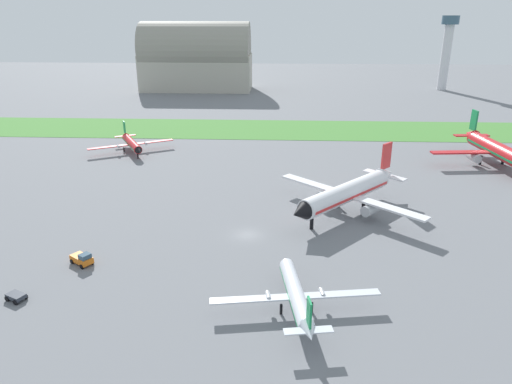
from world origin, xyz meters
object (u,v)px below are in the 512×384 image
at_px(airplane_parked_jet_far, 496,150).
at_px(control_tower, 447,47).
at_px(airplane_foreground_turboprop, 296,294).
at_px(airplane_midfield_jet, 348,192).
at_px(pushback_tug_near_gate, 82,259).
at_px(baggage_cart_midfield, 16,296).
at_px(airplane_taxiing_turboprop, 131,143).

height_order(airplane_parked_jet_far, control_tower, control_tower).
bearing_deg(airplane_foreground_turboprop, airplane_midfield_jet, -27.09).
bearing_deg(pushback_tug_near_gate, airplane_parked_jet_far, 67.24).
distance_m(baggage_cart_midfield, control_tower, 222.42).
xyz_separation_m(airplane_parked_jet_far, baggage_cart_midfield, (-87.39, -62.62, -3.53)).
xyz_separation_m(airplane_taxiing_turboprop, pushback_tug_near_gate, (10.80, -60.76, -1.61)).
height_order(airplane_midfield_jet, airplane_foreground_turboprop, airplane_midfield_jet).
relative_size(airplane_taxiing_turboprop, pushback_tug_near_gate, 5.21).
relative_size(pushback_tug_near_gate, baggage_cart_midfield, 1.37).
height_order(airplane_midfield_jet, airplane_parked_jet_far, airplane_parked_jet_far).
relative_size(airplane_foreground_turboprop, control_tower, 0.62).
height_order(airplane_parked_jet_far, airplane_taxiing_turboprop, airplane_parked_jet_far).
relative_size(airplane_parked_jet_far, control_tower, 0.92).
bearing_deg(control_tower, baggage_cart_midfield, -121.23).
bearing_deg(control_tower, airplane_parked_jet_far, -102.22).
bearing_deg(airplane_taxiing_turboprop, airplane_midfield_jet, 24.31).
bearing_deg(airplane_foreground_turboprop, airplane_parked_jet_far, -47.47).
height_order(airplane_taxiing_turboprop, pushback_tug_near_gate, airplane_taxiing_turboprop).
xyz_separation_m(airplane_midfield_jet, airplane_parked_jet_far, (40.23, 31.25, 0.06)).
bearing_deg(pushback_tug_near_gate, airplane_taxiing_turboprop, 134.59).
distance_m(airplane_foreground_turboprop, control_tower, 206.22).
relative_size(airplane_foreground_turboprop, airplane_taxiing_turboprop, 1.03).
bearing_deg(control_tower, airplane_taxiing_turboprop, -135.41).
bearing_deg(baggage_cart_midfield, pushback_tug_near_gate, 88.42).
distance_m(airplane_parked_jet_far, control_tower, 130.79).
distance_m(airplane_midfield_jet, baggage_cart_midfield, 56.74).
distance_m(pushback_tug_near_gate, baggage_cart_midfield, 10.87).
xyz_separation_m(airplane_foreground_turboprop, baggage_cart_midfield, (-36.49, 0.46, -1.79)).
bearing_deg(airplane_foreground_turboprop, pushback_tug_near_gate, 63.63).
distance_m(airplane_parked_jet_far, pushback_tug_near_gate, 98.03).
bearing_deg(airplane_taxiing_turboprop, airplane_parked_jet_far, 55.91).
distance_m(airplane_midfield_jet, airplane_parked_jet_far, 50.94).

